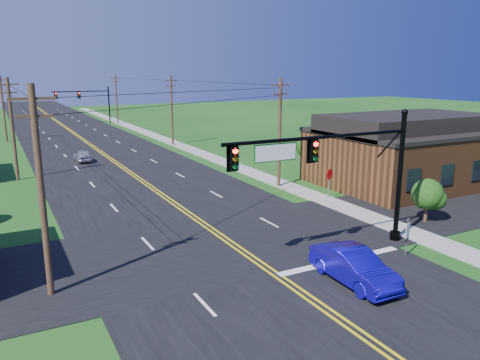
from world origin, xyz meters
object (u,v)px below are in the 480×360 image
signal_mast_far (85,99)px  route_sign (407,234)px  blue_car (354,267)px  stop_sign (329,177)px  signal_mast_main (337,166)px

signal_mast_far → route_sign: signal_mast_far is taller
blue_car → stop_sign: bearing=57.1°
signal_mast_main → route_sign: signal_mast_main is taller
blue_car → route_sign: size_ratio=2.33×
signal_mast_main → signal_mast_far: size_ratio=1.03×
signal_mast_main → blue_car: signal_mast_main is taller
signal_mast_far → signal_mast_main: bearing=-90.1°
signal_mast_main → signal_mast_far: 72.00m
signal_mast_far → blue_car: (-1.59, -75.26, -3.76)m
stop_sign → signal_mast_main: bearing=-145.9°
signal_mast_far → blue_car: size_ratio=2.29×
blue_car → route_sign: bearing=16.0°
blue_car → signal_mast_main: bearing=66.5°
route_sign → signal_mast_far: bearing=69.1°
signal_mast_main → stop_sign: 11.65m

